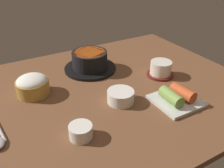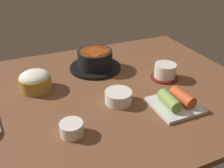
{
  "view_description": "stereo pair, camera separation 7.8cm",
  "coord_description": "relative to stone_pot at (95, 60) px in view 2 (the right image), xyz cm",
  "views": [
    {
      "loc": [
        -31.57,
        -60.82,
        44.6
      ],
      "look_at": [
        2.0,
        -2.0,
        5.0
      ],
      "focal_mm": 38.95,
      "sensor_mm": 36.0,
      "label": 1
    },
    {
      "loc": [
        -24.56,
        -64.3,
        44.6
      ],
      "look_at": [
        2.0,
        -2.0,
        5.0
      ],
      "focal_mm": 38.95,
      "sensor_mm": 36.0,
      "label": 2
    }
  ],
  "objects": [
    {
      "name": "dining_table",
      "position": [
        -2.78,
        -16.43,
        -4.4
      ],
      "size": [
        100.0,
        76.0,
        2.0
      ],
      "primitive_type": "cube",
      "color": "brown",
      "rests_on": "ground"
    },
    {
      "name": "stone_pot",
      "position": [
        0.0,
        0.0,
        0.0
      ],
      "size": [
        19.69,
        19.69,
        7.29
      ],
      "color": "black",
      "rests_on": "dining_table"
    },
    {
      "name": "rice_bowl",
      "position": [
        -23.38,
        -6.86,
        -0.07
      ],
      "size": [
        10.43,
        10.43,
        6.61
      ],
      "color": "#B78C38",
      "rests_on": "dining_table"
    },
    {
      "name": "tea_cup_with_saucer",
      "position": [
        20.31,
        -17.3,
        -0.67
      ],
      "size": [
        9.69,
        9.69,
        5.59
      ],
      "color": "maroon",
      "rests_on": "dining_table"
    },
    {
      "name": "banchan_cup_center",
      "position": [
        -1.3,
        -24.64,
        -1.37
      ],
      "size": [
        8.29,
        8.29,
        3.79
      ],
      "color": "white",
      "rests_on": "dining_table"
    },
    {
      "name": "kimchi_plate",
      "position": [
        13.35,
        -33.41,
        -1.63
      ],
      "size": [
        13.35,
        13.35,
        4.65
      ],
      "color": "silver",
      "rests_on": "dining_table"
    },
    {
      "name": "side_bowl_near",
      "position": [
        -18.18,
        -33.16,
        -1.48
      ],
      "size": [
        6.03,
        6.03,
        3.58
      ],
      "color": "white",
      "rests_on": "dining_table"
    }
  ]
}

